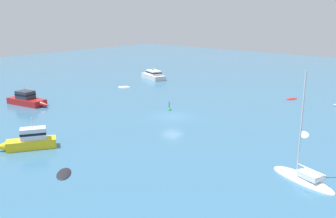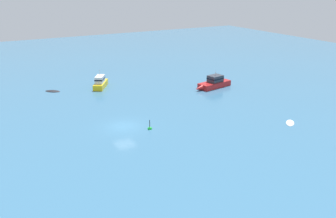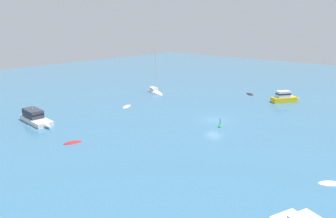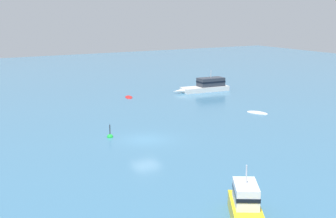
{
  "view_description": "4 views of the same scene",
  "coord_description": "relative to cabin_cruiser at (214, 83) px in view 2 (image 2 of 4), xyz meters",
  "views": [
    {
      "loc": [
        -37.03,
        -30.84,
        13.55
      ],
      "look_at": [
        -1.96,
        -0.96,
        1.58
      ],
      "focal_mm": 40.77,
      "sensor_mm": 36.0,
      "label": 1
    },
    {
      "loc": [
        39.0,
        -15.37,
        17.37
      ],
      "look_at": [
        2.78,
        4.84,
        2.37
      ],
      "focal_mm": 37.93,
      "sensor_mm": 36.0,
      "label": 2
    },
    {
      "loc": [
        39.46,
        25.86,
        14.63
      ],
      "look_at": [
        7.55,
        -2.88,
        2.77
      ],
      "focal_mm": 33.91,
      "sensor_mm": 36.0,
      "label": 3
    },
    {
      "loc": [
        -38.79,
        20.06,
        11.83
      ],
      "look_at": [
        1.78,
        -3.33,
        2.15
      ],
      "focal_mm": 53.52,
      "sensor_mm": 36.0,
      "label": 4
    }
  ],
  "objects": [
    {
      "name": "cabin_cruiser",
      "position": [
        0.0,
        0.0,
        0.0
      ],
      "size": [
        3.35,
        7.7,
        2.74
      ],
      "rotation": [
        0.0,
        0.0,
        4.9
      ],
      "color": "#B21E1E",
      "rests_on": "ground"
    },
    {
      "name": "channel_buoy",
      "position": [
        11.2,
        -17.92,
        -0.75
      ],
      "size": [
        0.58,
        0.58,
        1.48
      ],
      "color": "green",
      "rests_on": "ground"
    },
    {
      "name": "motor_cruiser",
      "position": [
        -9.58,
        -17.08,
        0.08
      ],
      "size": [
        5.71,
        4.21,
        3.21
      ],
      "rotation": [
        0.0,
        0.0,
        2.59
      ],
      "color": "yellow",
      "rests_on": "ground"
    },
    {
      "name": "skiff_2",
      "position": [
        18.35,
        -1.14,
        -0.77
      ],
      "size": [
        2.29,
        2.38,
        0.4
      ],
      "rotation": [
        0.0,
        0.0,
        2.3
      ],
      "color": "silver",
      "rests_on": "ground"
    },
    {
      "name": "ground_plane",
      "position": [
        8.86,
        -20.4,
        -0.77
      ],
      "size": [
        160.0,
        160.0,
        0.0
      ],
      "primitive_type": "plane",
      "color": "teal"
    },
    {
      "name": "skiff_3",
      "position": [
        -11.06,
        -25.0,
        -0.77
      ],
      "size": [
        2.65,
        2.75,
        0.32
      ],
      "rotation": [
        0.0,
        0.0,
        0.84
      ],
      "color": "black",
      "rests_on": "ground"
    }
  ]
}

